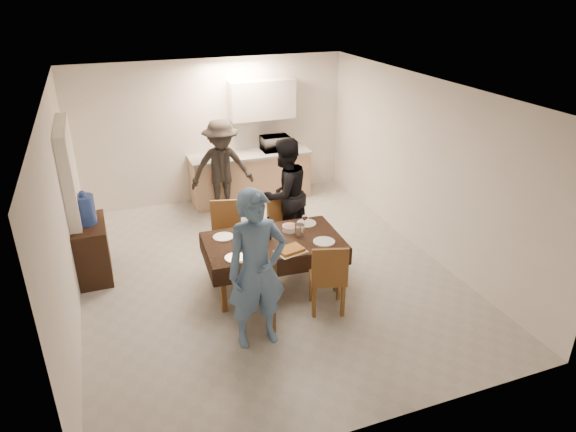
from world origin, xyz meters
The scene contains 33 objects.
floor centered at (0.00, 0.00, 0.00)m, with size 5.00×6.00×0.02m, color #ADADA8.
ceiling centered at (0.00, 0.00, 2.60)m, with size 5.00×6.00×0.02m, color white.
wall_back centered at (0.00, 3.00, 1.30)m, with size 5.00×0.02×2.60m, color white.
wall_front centered at (0.00, -3.00, 1.30)m, with size 5.00×0.02×2.60m, color white.
wall_left centered at (-2.50, 0.00, 1.30)m, with size 0.02×6.00×2.60m, color white.
wall_right centered at (2.50, 0.00, 1.30)m, with size 0.02×6.00×2.60m, color white.
stub_partition centered at (-2.42, 1.20, 1.05)m, with size 0.15×1.40×2.10m, color silver.
kitchen_base_cabinet centered at (0.60, 2.68, 0.43)m, with size 2.20×0.60×0.86m, color tan.
kitchen_worktop centered at (0.60, 2.68, 0.89)m, with size 2.24×0.64×0.05m, color #9A9A95.
upper_cabinet centered at (0.90, 2.82, 1.85)m, with size 1.20×0.34×0.70m, color silver.
dining_table centered at (0.00, -0.36, 0.67)m, with size 1.85×1.14×0.70m.
chair_near_left centered at (-0.45, -1.21, 0.60)m, with size 0.56×0.57×0.53m.
chair_near_right centered at (0.45, -1.21, 0.59)m, with size 0.55×0.56×0.52m.
chair_far_left centered at (-0.45, 0.29, 0.59)m, with size 0.53×0.54×0.52m.
chair_far_right centered at (0.45, 0.30, 0.54)m, with size 0.49×0.50×0.48m.
console centered at (-2.28, 0.78, 0.41)m, with size 0.44×0.88×0.81m, color black.
water_jug centered at (-2.28, 0.78, 1.01)m, with size 0.27×0.27×0.40m, color #3150A9.
wine_bottle centered at (-0.05, -0.31, 0.87)m, with size 0.08×0.08×0.33m, color black, non-canonical shape.
water_pitcher centered at (0.35, -0.41, 0.79)m, with size 0.12×0.12×0.19m, color white.
savoury_tart centered at (0.10, -0.74, 0.72)m, with size 0.37×0.28×0.05m, color #B18134.
salad_bowl centered at (0.30, -0.18, 0.74)m, with size 0.20×0.20×0.08m, color white.
mushroom_dish centered at (-0.05, -0.08, 0.72)m, with size 0.20×0.20×0.03m, color white.
wine_glass_a centered at (-0.55, -0.61, 0.80)m, with size 0.09×0.09×0.20m, color white, non-canonical shape.
wine_glass_b centered at (0.55, -0.11, 0.79)m, with size 0.08×0.08×0.17m, color white, non-canonical shape.
wine_glass_c centered at (-0.20, -0.06, 0.79)m, with size 0.08×0.08×0.18m, color white, non-canonical shape.
plate_near_left centered at (-0.60, -0.66, 0.71)m, with size 0.26×0.26×0.02m, color white.
plate_near_right centered at (0.60, -0.66, 0.71)m, with size 0.29×0.29×0.02m, color white.
plate_far_left centered at (-0.60, -0.06, 0.71)m, with size 0.27×0.27×0.02m, color white.
plate_far_right centered at (0.60, -0.06, 0.71)m, with size 0.27×0.27×0.02m, color white.
microwave centered at (1.10, 2.68, 1.05)m, with size 0.51×0.34×0.28m, color silver.
person_near centered at (-0.55, -1.41, 0.94)m, with size 0.68×0.45×1.88m, color #567CA8.
person_far centered at (0.55, 0.69, 0.87)m, with size 0.85×0.66×1.74m, color black.
person_kitchen centered at (-0.05, 2.23, 0.85)m, with size 1.10×0.63×1.71m, color black.
Camera 1 is at (-1.94, -6.06, 3.83)m, focal length 32.00 mm.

